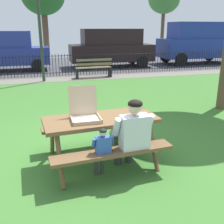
{
  "coord_description": "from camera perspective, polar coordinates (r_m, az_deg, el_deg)",
  "views": [
    {
      "loc": [
        -0.81,
        -4.25,
        2.15
      ],
      "look_at": [
        0.34,
        -0.06,
        0.75
      ],
      "focal_mm": 42.3,
      "sensor_mm": 36.0,
      "label": 1
    }
  ],
  "objects": [
    {
      "name": "ground",
      "position": [
        6.72,
        -7.66,
        -1.06
      ],
      "size": [
        28.0,
        12.12,
        0.02
      ],
      "primitive_type": "cube",
      "color": "#3D732E"
    },
    {
      "name": "cobblestone_walkway",
      "position": [
        11.9,
        -11.32,
        7.06
      ],
      "size": [
        28.0,
        1.4,
        0.01
      ],
      "primitive_type": "cube",
      "color": "slate"
    },
    {
      "name": "street_asphalt",
      "position": [
        16.53,
        -12.64,
        9.91
      ],
      "size": [
        28.0,
        7.99,
        0.01
      ],
      "primitive_type": "cube",
      "color": "#424247"
    },
    {
      "name": "picnic_table_foreground",
      "position": [
        4.27,
        -2.42,
        -3.45
      ],
      "size": [
        1.9,
        1.6,
        0.79
      ],
      "color": "brown",
      "rests_on": "ground"
    },
    {
      "name": "pizza_box_open",
      "position": [
        4.17,
        -5.97,
        0.16
      ],
      "size": [
        0.45,
        0.5,
        0.5
      ],
      "color": "tan",
      "rests_on": "picnic_table_foreground"
    },
    {
      "name": "adult_at_table",
      "position": [
        3.92,
        4.32,
        -4.55
      ],
      "size": [
        0.62,
        0.61,
        1.19
      ],
      "color": "#363636",
      "rests_on": "ground"
    },
    {
      "name": "child_at_table",
      "position": [
        3.81,
        -2.2,
        -7.81
      ],
      "size": [
        0.32,
        0.31,
        0.82
      ],
      "color": "#393939",
      "rests_on": "ground"
    },
    {
      "name": "iron_fence_streetside",
      "position": [
        12.51,
        -11.73,
        9.92
      ],
      "size": [
        19.71,
        0.03,
        0.99
      ],
      "color": "black",
      "rests_on": "ground"
    },
    {
      "name": "park_bench_center",
      "position": [
        11.9,
        -3.96,
        9.41
      ],
      "size": [
        1.62,
        0.54,
        0.85
      ],
      "color": "brown",
      "rests_on": "ground"
    },
    {
      "name": "lamp_post_walkway",
      "position": [
        11.24,
        -15.48,
        18.94
      ],
      "size": [
        0.28,
        0.28,
        4.07
      ],
      "color": "#2D382D",
      "rests_on": "ground"
    },
    {
      "name": "parked_car_center",
      "position": [
        14.76,
        -21.24,
        12.23
      ],
      "size": [
        3.91,
        1.85,
        1.98
      ],
      "color": "navy",
      "rests_on": "ground"
    },
    {
      "name": "parked_car_right",
      "position": [
        15.22,
        -0.17,
        13.86
      ],
      "size": [
        4.63,
        2.01,
        2.08
      ],
      "color": "black",
      "rests_on": "ground"
    },
    {
      "name": "parked_car_far_right",
      "position": [
        17.48,
        18.08,
        14.21
      ],
      "size": [
        4.72,
        2.1,
        2.46
      ],
      "color": "navy",
      "rests_on": "ground"
    },
    {
      "name": "far_tree_center",
      "position": [
        24.91,
        11.2,
        22.74
      ],
      "size": [
        2.69,
        2.69,
        5.68
      ],
      "color": "brown",
      "rests_on": "ground"
    }
  ]
}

